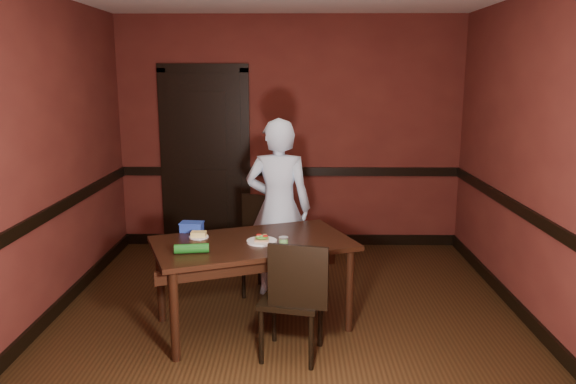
{
  "coord_description": "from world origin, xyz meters",
  "views": [
    {
      "loc": [
        0.06,
        -4.32,
        2.04
      ],
      "look_at": [
        0.0,
        0.35,
        1.05
      ],
      "focal_mm": 35.0,
      "sensor_mm": 36.0,
      "label": 1
    }
  ],
  "objects_px": {
    "dining_table": "(253,284)",
    "sandwich_plate": "(262,240)",
    "person": "(279,208)",
    "food_tub": "(192,227)",
    "cheese_saucer": "(199,235)",
    "chair_far": "(269,247)",
    "sauce_jar": "(284,242)",
    "chair_near": "(292,297)"
  },
  "relations": [
    {
      "from": "dining_table",
      "to": "sandwich_plate",
      "type": "height_order",
      "value": "sandwich_plate"
    },
    {
      "from": "chair_far",
      "to": "chair_near",
      "type": "distance_m",
      "value": 1.19
    },
    {
      "from": "sandwich_plate",
      "to": "cheese_saucer",
      "type": "xyz_separation_m",
      "value": [
        -0.52,
        0.13,
        0.0
      ]
    },
    {
      "from": "chair_far",
      "to": "sandwich_plate",
      "type": "xyz_separation_m",
      "value": [
        -0.03,
        -0.72,
        0.29
      ]
    },
    {
      "from": "chair_near",
      "to": "cheese_saucer",
      "type": "distance_m",
      "value": 1.0
    },
    {
      "from": "cheese_saucer",
      "to": "food_tub",
      "type": "bearing_deg",
      "value": 116.05
    },
    {
      "from": "cheese_saucer",
      "to": "person",
      "type": "bearing_deg",
      "value": 44.37
    },
    {
      "from": "dining_table",
      "to": "chair_near",
      "type": "relative_size",
      "value": 1.72
    },
    {
      "from": "sandwich_plate",
      "to": "sauce_jar",
      "type": "distance_m",
      "value": 0.22
    },
    {
      "from": "food_tub",
      "to": "sandwich_plate",
      "type": "bearing_deg",
      "value": -21.92
    },
    {
      "from": "sandwich_plate",
      "to": "dining_table",
      "type": "bearing_deg",
      "value": 155.04
    },
    {
      "from": "person",
      "to": "food_tub",
      "type": "bearing_deg",
      "value": 36.37
    },
    {
      "from": "sandwich_plate",
      "to": "chair_far",
      "type": "bearing_deg",
      "value": 88.01
    },
    {
      "from": "sauce_jar",
      "to": "dining_table",
      "type": "bearing_deg",
      "value": 145.74
    },
    {
      "from": "dining_table",
      "to": "chair_far",
      "type": "relative_size",
      "value": 1.7
    },
    {
      "from": "cheese_saucer",
      "to": "sauce_jar",
      "type": "bearing_deg",
      "value": -20.53
    },
    {
      "from": "person",
      "to": "food_tub",
      "type": "relative_size",
      "value": 8.22
    },
    {
      "from": "sauce_jar",
      "to": "cheese_saucer",
      "type": "distance_m",
      "value": 0.75
    },
    {
      "from": "chair_far",
      "to": "sauce_jar",
      "type": "xyz_separation_m",
      "value": [
        0.15,
        -0.86,
        0.31
      ]
    },
    {
      "from": "dining_table",
      "to": "person",
      "type": "xyz_separation_m",
      "value": [
        0.19,
        0.71,
        0.46
      ]
    },
    {
      "from": "chair_near",
      "to": "dining_table",
      "type": "bearing_deg",
      "value": -44.05
    },
    {
      "from": "chair_near",
      "to": "sandwich_plate",
      "type": "height_order",
      "value": "chair_near"
    },
    {
      "from": "sandwich_plate",
      "to": "person",
      "type": "bearing_deg",
      "value": 81.49
    },
    {
      "from": "chair_near",
      "to": "person",
      "type": "bearing_deg",
      "value": -71.06
    },
    {
      "from": "person",
      "to": "sandwich_plate",
      "type": "height_order",
      "value": "person"
    },
    {
      "from": "dining_table",
      "to": "chair_near",
      "type": "bearing_deg",
      "value": -77.87
    },
    {
      "from": "dining_table",
      "to": "sandwich_plate",
      "type": "bearing_deg",
      "value": -46.02
    },
    {
      "from": "dining_table",
      "to": "cheese_saucer",
      "type": "distance_m",
      "value": 0.6
    },
    {
      "from": "chair_far",
      "to": "sauce_jar",
      "type": "height_order",
      "value": "chair_far"
    },
    {
      "from": "dining_table",
      "to": "sauce_jar",
      "type": "xyz_separation_m",
      "value": [
        0.25,
        -0.17,
        0.41
      ]
    },
    {
      "from": "sandwich_plate",
      "to": "food_tub",
      "type": "height_order",
      "value": "food_tub"
    },
    {
      "from": "dining_table",
      "to": "sandwich_plate",
      "type": "distance_m",
      "value": 0.39
    },
    {
      "from": "person",
      "to": "chair_near",
      "type": "bearing_deg",
      "value": 101.3
    },
    {
      "from": "cheese_saucer",
      "to": "sandwich_plate",
      "type": "bearing_deg",
      "value": -13.5
    },
    {
      "from": "sandwich_plate",
      "to": "food_tub",
      "type": "xyz_separation_m",
      "value": [
        -0.61,
        0.31,
        0.02
      ]
    },
    {
      "from": "food_tub",
      "to": "cheese_saucer",
      "type": "bearing_deg",
      "value": -59.2
    },
    {
      "from": "sandwich_plate",
      "to": "food_tub",
      "type": "bearing_deg",
      "value": 153.33
    },
    {
      "from": "chair_near",
      "to": "sandwich_plate",
      "type": "distance_m",
      "value": 0.59
    },
    {
      "from": "dining_table",
      "to": "sauce_jar",
      "type": "distance_m",
      "value": 0.51
    },
    {
      "from": "chair_near",
      "to": "food_tub",
      "type": "distance_m",
      "value": 1.18
    },
    {
      "from": "chair_near",
      "to": "food_tub",
      "type": "height_order",
      "value": "chair_near"
    },
    {
      "from": "chair_far",
      "to": "sandwich_plate",
      "type": "bearing_deg",
      "value": -71.81
    }
  ]
}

